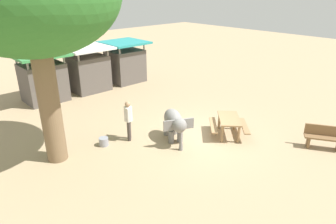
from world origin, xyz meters
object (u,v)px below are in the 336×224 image
Objects in this scene: person_handler at (128,118)px; picnic_table_near at (229,122)px; market_stall_white at (88,71)px; market_stall_teal at (125,64)px; market_stall_green at (43,80)px; elephant at (174,122)px; wooden_bench at (324,137)px; feed_bucket at (104,142)px.

picnic_table_near is at bearing 1.13° from person_handler.
market_stall_white is 1.00× the size of market_stall_teal.
market_stall_green and market_stall_white have the same top height.
person_handler is at bearing -84.61° from market_stall_green.
wooden_bench is (3.68, -4.24, -0.30)m from elephant.
elephant is 2.26m from picnic_table_near.
elephant is at bearing -112.63° from market_stall_teal.
market_stall_green is (-5.59, 12.15, 0.67)m from wooden_bench.
market_stall_white is (-1.21, 9.10, 0.55)m from picnic_table_near.
feed_bucket is at bearing -131.16° from market_stall_teal.
picnic_table_near is 0.84× the size of market_stall_white.
market_stall_green is at bearing -111.21° from picnic_table_near.
market_stall_white reaches higher than picnic_table_near.
picnic_table_near is at bearing -67.27° from market_stall_green.
market_stall_green is (-3.81, 9.10, 0.55)m from picnic_table_near.
feed_bucket is at bearing -93.40° from market_stall_green.
picnic_table_near reaches higher than feed_bucket.
elephant is 0.67× the size of market_stall_white.
elephant is 1.79m from person_handler.
market_stall_white is at bearing 64.98° from feed_bucket.
wooden_bench reaches higher than feed_bucket.
market_stall_teal is at bearing 0.00° from market_stall_green.
elephant is at bearing -33.63° from feed_bucket.
picnic_table_near is at bearing -82.41° from market_stall_white.
picnic_table_near is 9.22m from market_stall_teal.
person_handler is at bearing 10.95° from wooden_bench.
wooden_bench is 0.56× the size of market_stall_green.
market_stall_green reaches higher than picnic_table_near.
picnic_table_near is at bearing -32.95° from feed_bucket.
market_stall_white is at bearing -158.47° from elephant.
person_handler reaches higher than elephant.
person_handler is at bearing -15.20° from feed_bucket.
wooden_bench is 0.67× the size of picnic_table_near.
market_stall_green is 7.00× the size of feed_bucket.
person_handler reaches higher than wooden_bench.
person_handler is 4.03m from picnic_table_near.
market_stall_white is at bearing 0.00° from market_stall_green.
elephant is at bearing -95.02° from market_stall_white.
person_handler is 1.15× the size of wooden_bench.
person_handler is 6.69m from market_stall_green.
feed_bucket is at bearing -76.89° from picnic_table_near.
wooden_bench is at bearing -76.17° from market_stall_white.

